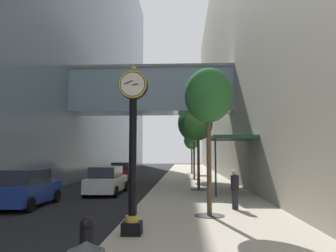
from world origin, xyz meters
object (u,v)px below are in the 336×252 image
Objects in this scene: street_tree_mid_near at (198,125)px; street_tree_mid_far at (194,123)px; pedestrian_walking at (235,188)px; car_blue_near at (25,189)px; street_tree_far at (192,141)px; street_clock at (133,140)px; car_red_mid at (122,172)px; car_white_far at (107,181)px; bollard_nearest at (87,244)px; street_tree_near at (208,97)px; bollard_third at (133,201)px.

street_tree_mid_near is 8.92m from street_tree_mid_far.
car_blue_near is at bearing 173.98° from pedestrian_walking.
street_tree_mid_far is at bearing -90.00° from street_tree_far.
street_clock is 20.97m from street_tree_mid_far.
street_tree_mid_far is 7.93m from car_red_mid.
car_red_mid is 1.04× the size of car_white_far.
street_tree_far reaches higher than bollard_nearest.
street_tree_mid_far reaches higher than pedestrian_walking.
street_tree_near is (2.41, 2.94, 1.76)m from street_clock.
bollard_third is 10.25m from street_tree_mid_near.
street_clock is 0.91× the size of street_tree_mid_near.
car_white_far is (-5.61, -10.29, -4.46)m from street_tree_mid_far.
street_tree_far reaches higher than car_white_far.
bollard_nearest is 0.66× the size of pedestrian_walking.
bollard_third is at bearing -95.90° from street_tree_far.
street_tree_near is 19.02m from car_red_mid.
pedestrian_walking is 0.35× the size of car_red_mid.
street_clock is at bearing -72.86° from car_white_far.
street_tree_mid_far is 1.65× the size of car_blue_near.
pedestrian_walking is 0.39× the size of car_blue_near.
street_tree_far is 3.06× the size of pedestrian_walking.
street_tree_far is 11.72m from car_red_mid.
street_clock is 0.71× the size of street_tree_mid_far.
bollard_nearest is 15.58m from street_tree_mid_near.
car_white_far is (-2.83, 13.48, 0.10)m from bollard_nearest.
street_clock is at bearing -78.49° from car_red_mid.
bollard_nearest is 5.72m from bollard_third.
street_tree_near is 0.81× the size of street_tree_mid_far.
car_red_mid is (-6.56, -9.17, -3.20)m from street_tree_far.
pedestrian_walking is (1.17, -25.12, -3.02)m from street_tree_far.
street_tree_near is at bearing 65.23° from bollard_nearest.
street_clock is 1.17× the size of car_blue_near.
street_tree_mid_near reaches higher than car_white_far.
street_tree_mid_near is at bearing 37.95° from car_blue_near.
street_tree_mid_near is 8.18m from pedestrian_walking.
car_white_far is at bearing -84.59° from car_red_mid.
street_tree_mid_far is (-0.00, 17.75, 0.70)m from street_tree_near.
street_tree_near reaches higher than bollard_nearest.
car_blue_near is at bearing -142.05° from street_tree_mid_near.
pedestrian_walking is (3.95, 1.80, 0.29)m from bollard_third.
pedestrian_walking is at bearing 51.93° from street_tree_near.
street_tree_near reaches higher than pedestrian_walking.
street_tree_mid_far is 17.88m from car_blue_near.
street_tree_near is at bearing 6.27° from bollard_third.
street_tree_near is 1.04× the size of street_tree_mid_near.
street_tree_mid_near is (2.78, 14.90, 3.62)m from bollard_nearest.
bollard_nearest is at bearing -100.57° from street_tree_mid_near.
street_tree_mid_far reaches higher than bollard_third.
bollard_nearest is at bearing -90.00° from bollard_third.
street_tree_mid_near is 1.07× the size of street_tree_far.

